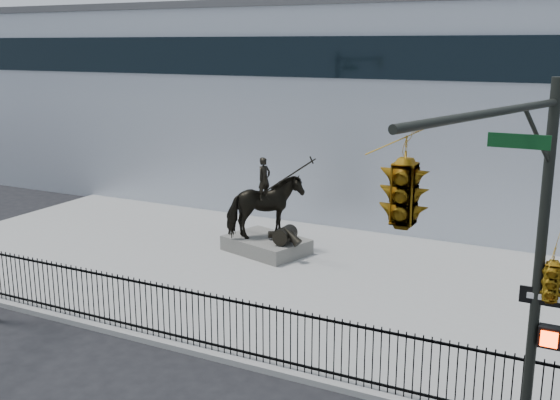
% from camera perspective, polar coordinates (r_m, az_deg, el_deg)
% --- Properties ---
extents(ground, '(120.00, 120.00, 0.00)m').
position_cam_1_polar(ground, '(15.63, -7.29, -15.40)').
color(ground, black).
rests_on(ground, ground).
extents(plaza, '(30.00, 12.00, 0.15)m').
position_cam_1_polar(plaza, '(21.20, 3.44, -7.11)').
color(plaza, gray).
rests_on(plaza, ground).
extents(building, '(44.00, 14.00, 9.00)m').
position_cam_1_polar(building, '(32.34, 12.89, 7.78)').
color(building, '#B0B7C0').
rests_on(building, ground).
extents(picket_fence, '(22.10, 0.10, 1.50)m').
position_cam_1_polar(picket_fence, '(16.16, -4.86, -10.74)').
color(picket_fence, black).
rests_on(picket_fence, plaza).
extents(statue_plinth, '(3.28, 2.68, 0.53)m').
position_cam_1_polar(statue_plinth, '(23.76, -1.20, -3.93)').
color(statue_plinth, '#585550').
rests_on(statue_plinth, plaza).
extents(equestrian_statue, '(3.50, 2.70, 3.08)m').
position_cam_1_polar(equestrian_statue, '(23.35, -1.12, -0.72)').
color(equestrian_statue, black).
rests_on(equestrian_statue, statue_plinth).
extents(traffic_signal_right, '(2.17, 6.86, 7.00)m').
position_cam_1_polar(traffic_signal_right, '(9.70, 17.71, -3.12)').
color(traffic_signal_right, black).
rests_on(traffic_signal_right, ground).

